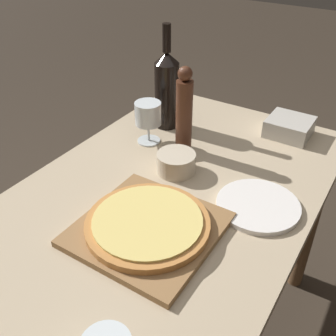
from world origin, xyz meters
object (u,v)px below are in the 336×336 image
object	(u,v)px
wine_glass	(148,115)
small_bowl	(176,163)
pizza	(148,223)
wine_bottle	(167,89)
pepper_mill	(184,113)

from	to	relation	value
wine_glass	small_bowl	xyz separation A→B (m)	(0.17, -0.10, -0.07)
pizza	wine_bottle	distance (m)	0.56
small_bowl	wine_glass	bearing A→B (deg)	149.23
wine_glass	wine_bottle	bearing A→B (deg)	94.73
pepper_mill	wine_glass	xyz separation A→B (m)	(-0.13, -0.01, -0.04)
wine_bottle	pepper_mill	xyz separation A→B (m)	(0.14, -0.12, -0.00)
pepper_mill	small_bowl	xyz separation A→B (m)	(0.04, -0.11, -0.10)
wine_bottle	pepper_mill	bearing A→B (deg)	-40.43
wine_bottle	wine_glass	xyz separation A→B (m)	(0.01, -0.13, -0.04)
pizza	wine_glass	size ratio (longest dim) A/B	2.15
wine_bottle	small_bowl	world-z (taller)	wine_bottle
wine_bottle	wine_glass	size ratio (longest dim) A/B	2.53
wine_bottle	pepper_mill	distance (m)	0.18
wine_glass	small_bowl	bearing A→B (deg)	-30.77
pizza	wine_glass	world-z (taller)	wine_glass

